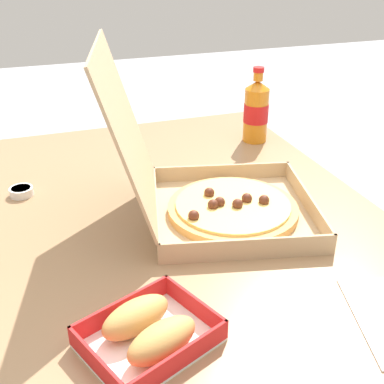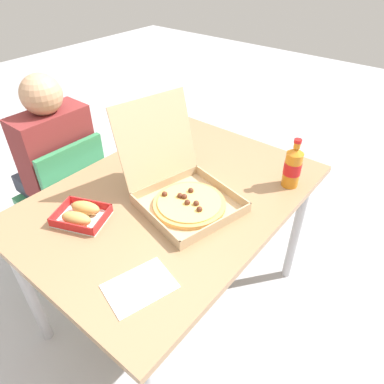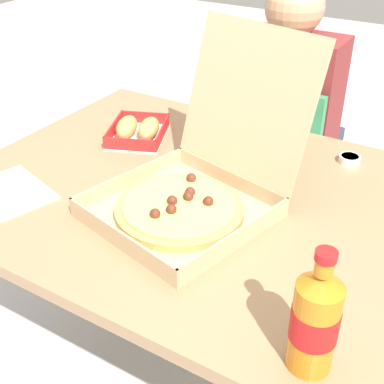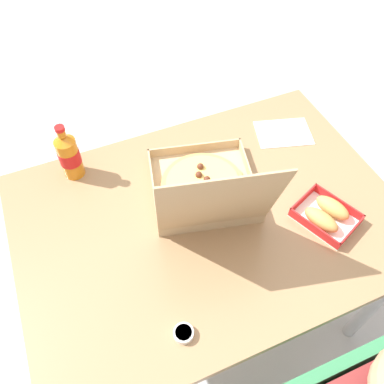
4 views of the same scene
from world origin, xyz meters
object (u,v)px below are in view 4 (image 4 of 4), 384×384
object	(u,v)px
cola_bottle	(69,155)
dipping_sauce_cup	(184,333)
bread_side_box	(326,215)
paper_menu	(283,133)
pizza_box_open	(205,188)

from	to	relation	value
cola_bottle	dipping_sauce_cup	world-z (taller)	cola_bottle
bread_side_box	cola_bottle	xyz separation A→B (m)	(0.71, -0.52, 0.07)
bread_side_box	paper_menu	world-z (taller)	bread_side_box
bread_side_box	paper_menu	xyz separation A→B (m)	(-0.09, -0.40, -0.02)
bread_side_box	dipping_sauce_cup	bearing A→B (deg)	16.38
bread_side_box	cola_bottle	bearing A→B (deg)	-36.11
dipping_sauce_cup	paper_menu	bearing A→B (deg)	-138.99
bread_side_box	cola_bottle	distance (m)	0.88
paper_menu	dipping_sauce_cup	xyz separation A→B (m)	(0.66, 0.57, 0.01)
bread_side_box	paper_menu	size ratio (longest dim) A/B	1.11
pizza_box_open	cola_bottle	xyz separation A→B (m)	(0.38, -0.28, 0.04)
paper_menu	dipping_sauce_cup	distance (m)	0.87
cola_bottle	paper_menu	world-z (taller)	cola_bottle
pizza_box_open	cola_bottle	distance (m)	0.48
cola_bottle	pizza_box_open	bearing A→B (deg)	143.47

